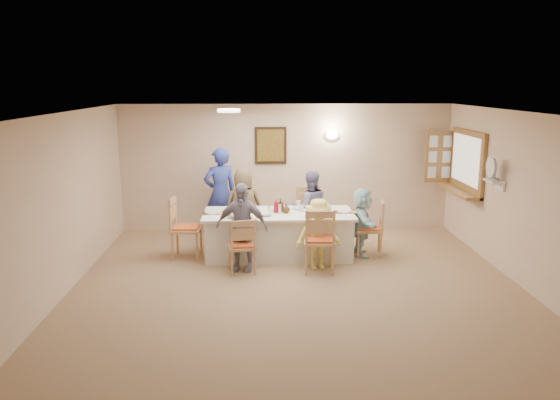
{
  "coord_description": "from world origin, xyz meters",
  "views": [
    {
      "loc": [
        -0.55,
        -7.17,
        2.89
      ],
      "look_at": [
        -0.2,
        1.4,
        1.05
      ],
      "focal_mm": 35.0,
      "sensor_mm": 36.0,
      "label": 1
    }
  ],
  "objects_px": {
    "dining_table": "(278,234)",
    "condiment_ketchup": "(276,206)",
    "chair_front_left": "(242,245)",
    "chair_front_right": "(319,239)",
    "desk_fan": "(493,171)",
    "chair_left_end": "(186,228)",
    "chair_back_right": "(309,215)",
    "diner_back_right": "(310,208)",
    "diner_front_right": "(318,234)",
    "diner_back_left": "(244,207)",
    "serving_hatch": "(467,162)",
    "chair_right_end": "(369,228)",
    "diner_right_end": "(362,222)",
    "diner_front_left": "(242,227)",
    "caregiver": "(220,193)",
    "chair_back_left": "(244,217)"
  },
  "relations": [
    {
      "from": "chair_back_right",
      "to": "chair_front_left",
      "type": "height_order",
      "value": "chair_back_right"
    },
    {
      "from": "dining_table",
      "to": "chair_right_end",
      "type": "relative_size",
      "value": 2.63
    },
    {
      "from": "desk_fan",
      "to": "diner_front_left",
      "type": "xyz_separation_m",
      "value": [
        -3.91,
        0.01,
        -0.85
      ]
    },
    {
      "from": "chair_front_left",
      "to": "diner_back_right",
      "type": "distance_m",
      "value": 1.92
    },
    {
      "from": "dining_table",
      "to": "diner_right_end",
      "type": "xyz_separation_m",
      "value": [
        1.42,
        0.0,
        0.21
      ]
    },
    {
      "from": "condiment_ketchup",
      "to": "diner_back_right",
      "type": "bearing_deg",
      "value": 46.26
    },
    {
      "from": "chair_back_left",
      "to": "chair_back_right",
      "type": "bearing_deg",
      "value": 2.5
    },
    {
      "from": "condiment_ketchup",
      "to": "dining_table",
      "type": "bearing_deg",
      "value": -15.58
    },
    {
      "from": "diner_back_left",
      "to": "chair_left_end",
      "type": "bearing_deg",
      "value": 25.85
    },
    {
      "from": "chair_front_left",
      "to": "chair_right_end",
      "type": "xyz_separation_m",
      "value": [
        2.15,
        0.8,
        0.03
      ]
    },
    {
      "from": "desk_fan",
      "to": "diner_front_right",
      "type": "xyz_separation_m",
      "value": [
        -2.71,
        0.01,
        -0.98
      ]
    },
    {
      "from": "chair_right_end",
      "to": "chair_front_right",
      "type": "bearing_deg",
      "value": -42.56
    },
    {
      "from": "chair_back_left",
      "to": "diner_front_right",
      "type": "height_order",
      "value": "diner_front_right"
    },
    {
      "from": "serving_hatch",
      "to": "diner_front_left",
      "type": "distance_m",
      "value": 4.32
    },
    {
      "from": "desk_fan",
      "to": "chair_left_end",
      "type": "bearing_deg",
      "value": 171.95
    },
    {
      "from": "diner_right_end",
      "to": "condiment_ketchup",
      "type": "distance_m",
      "value": 1.49
    },
    {
      "from": "chair_back_right",
      "to": "diner_right_end",
      "type": "relative_size",
      "value": 0.87
    },
    {
      "from": "dining_table",
      "to": "chair_front_right",
      "type": "height_order",
      "value": "chair_front_right"
    },
    {
      "from": "dining_table",
      "to": "diner_back_right",
      "type": "relative_size",
      "value": 1.85
    },
    {
      "from": "chair_back_right",
      "to": "diner_back_left",
      "type": "relative_size",
      "value": 0.72
    },
    {
      "from": "serving_hatch",
      "to": "chair_right_end",
      "type": "relative_size",
      "value": 1.57
    },
    {
      "from": "diner_front_right",
      "to": "dining_table",
      "type": "bearing_deg",
      "value": 120.13
    },
    {
      "from": "condiment_ketchup",
      "to": "desk_fan",
      "type": "bearing_deg",
      "value": -11.77
    },
    {
      "from": "serving_hatch",
      "to": "caregiver",
      "type": "distance_m",
      "value": 4.54
    },
    {
      "from": "chair_right_end",
      "to": "caregiver",
      "type": "xyz_separation_m",
      "value": [
        -2.6,
        1.15,
        0.39
      ]
    },
    {
      "from": "diner_front_right",
      "to": "caregiver",
      "type": "bearing_deg",
      "value": 120.75
    },
    {
      "from": "chair_back_left",
      "to": "caregiver",
      "type": "distance_m",
      "value": 0.68
    },
    {
      "from": "desk_fan",
      "to": "chair_back_right",
      "type": "xyz_separation_m",
      "value": [
        -2.71,
        1.49,
        -1.04
      ]
    },
    {
      "from": "chair_left_end",
      "to": "chair_back_left",
      "type": "bearing_deg",
      "value": -46.03
    },
    {
      "from": "desk_fan",
      "to": "diner_front_right",
      "type": "distance_m",
      "value": 2.88
    },
    {
      "from": "diner_front_left",
      "to": "condiment_ketchup",
      "type": "relative_size",
      "value": 5.96
    },
    {
      "from": "chair_front_left",
      "to": "diner_back_right",
      "type": "relative_size",
      "value": 0.65
    },
    {
      "from": "dining_table",
      "to": "condiment_ketchup",
      "type": "height_order",
      "value": "condiment_ketchup"
    },
    {
      "from": "desk_fan",
      "to": "chair_back_right",
      "type": "distance_m",
      "value": 3.26
    },
    {
      "from": "chair_back_left",
      "to": "chair_back_right",
      "type": "xyz_separation_m",
      "value": [
        1.2,
        0.0,
        0.02
      ]
    },
    {
      "from": "desk_fan",
      "to": "chair_front_right",
      "type": "relative_size",
      "value": 0.29
    },
    {
      "from": "chair_front_left",
      "to": "chair_front_right",
      "type": "bearing_deg",
      "value": 171.73
    },
    {
      "from": "desk_fan",
      "to": "diner_front_left",
      "type": "distance_m",
      "value": 4.0
    },
    {
      "from": "chair_left_end",
      "to": "diner_back_left",
      "type": "xyz_separation_m",
      "value": [
        0.95,
        0.68,
        0.19
      ]
    },
    {
      "from": "chair_front_right",
      "to": "condiment_ketchup",
      "type": "relative_size",
      "value": 4.41
    },
    {
      "from": "serving_hatch",
      "to": "diner_right_end",
      "type": "distance_m",
      "value": 2.3
    },
    {
      "from": "chair_left_end",
      "to": "chair_front_left",
      "type": "bearing_deg",
      "value": -126.23
    },
    {
      "from": "chair_back_right",
      "to": "chair_left_end",
      "type": "relative_size",
      "value": 0.99
    },
    {
      "from": "diner_front_left",
      "to": "desk_fan",
      "type": "bearing_deg",
      "value": 11.46
    },
    {
      "from": "diner_right_end",
      "to": "caregiver",
      "type": "bearing_deg",
      "value": 67.19
    },
    {
      "from": "serving_hatch",
      "to": "chair_back_right",
      "type": "relative_size",
      "value": 1.47
    },
    {
      "from": "desk_fan",
      "to": "diner_front_left",
      "type": "height_order",
      "value": "desk_fan"
    },
    {
      "from": "desk_fan",
      "to": "chair_right_end",
      "type": "relative_size",
      "value": 0.31
    },
    {
      "from": "chair_front_right",
      "to": "condiment_ketchup",
      "type": "bearing_deg",
      "value": -49.08
    },
    {
      "from": "diner_front_right",
      "to": "chair_left_end",
      "type": "bearing_deg",
      "value": 151.16
    }
  ]
}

